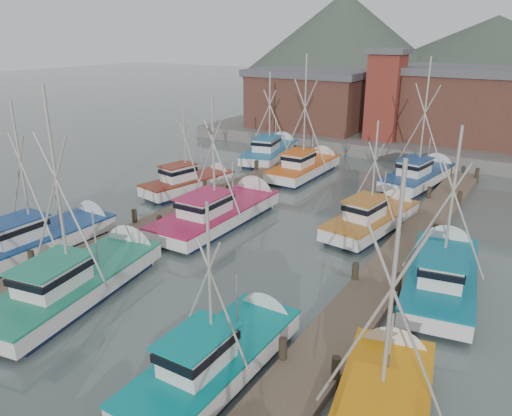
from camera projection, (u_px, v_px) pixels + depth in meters
The scene contains 20 objects.
ground at pixel (186, 299), 22.29m from camera, with size 260.00×260.00×0.00m, color #475652.
dock_left at pixel (136, 233), 28.92m from camera, with size 2.30×46.00×1.50m.
dock_right at pixel (368, 297), 22.02m from camera, with size 2.30×46.00×1.50m.
quay at pixel (412, 140), 51.79m from camera, with size 44.00×16.00×1.20m, color slate.
shed_left at pixel (309, 98), 54.36m from camera, with size 12.72×8.48×6.20m.
shed_center at pixel (480, 104), 47.46m from camera, with size 14.84×9.54×6.90m.
lookout_tower at pixel (385, 94), 47.91m from camera, with size 3.60×3.60×8.50m.
distant_hills at pixel (453, 78), 126.98m from camera, with size 175.00×140.00×42.00m.
boat_4 at pixel (83, 279), 22.60m from camera, with size 4.58×10.28×10.32m.
boat_5 at pixel (223, 355), 17.32m from camera, with size 2.92×8.25×7.13m.
boat_6 at pixel (45, 238), 27.10m from camera, with size 3.70×9.28×8.91m.
boat_7 at pixel (381, 411), 14.77m from camera, with size 4.08×8.79×9.19m.
boat_8 at pixel (223, 211), 31.07m from camera, with size 3.75×10.39×9.04m.
boat_9 at pixel (375, 218), 29.97m from camera, with size 3.72×8.66×7.29m.
boat_10 at pixel (193, 182), 37.06m from camera, with size 3.87×8.14×6.92m.
boat_11 at pixel (442, 273), 23.16m from camera, with size 4.16×9.49×8.49m.
boat_12 at pixel (307, 167), 41.30m from camera, with size 4.13×9.02×10.47m.
boat_13 at pixel (421, 175), 38.85m from camera, with size 4.11×9.38×10.38m.
boat_14 at pixel (272, 151), 46.71m from camera, with size 4.62×9.73×8.74m.
gull_far at pixel (217, 133), 22.83m from camera, with size 1.47×0.65×0.24m.
Camera 1 is at (12.94, -15.10, 11.30)m, focal length 35.00 mm.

